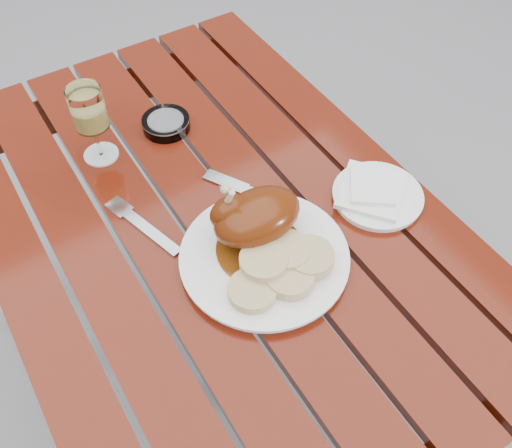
{
  "coord_description": "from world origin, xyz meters",
  "views": [
    {
      "loc": [
        -0.3,
        -0.63,
        1.59
      ],
      "look_at": [
        0.05,
        -0.08,
        0.78
      ],
      "focal_mm": 40.0,
      "sensor_mm": 36.0,
      "label": 1
    }
  ],
  "objects_px": {
    "table": "(221,315)",
    "dinner_plate": "(264,258)",
    "wine_glass": "(93,124)",
    "ashtray": "(166,124)",
    "side_plate": "(378,196)"
  },
  "relations": [
    {
      "from": "ashtray",
      "to": "wine_glass",
      "type": "bearing_deg",
      "value": -178.88
    },
    {
      "from": "side_plate",
      "to": "ashtray",
      "type": "bearing_deg",
      "value": 122.6
    },
    {
      "from": "table",
      "to": "dinner_plate",
      "type": "distance_m",
      "value": 0.41
    },
    {
      "from": "table",
      "to": "dinner_plate",
      "type": "height_order",
      "value": "dinner_plate"
    },
    {
      "from": "wine_glass",
      "to": "table",
      "type": "bearing_deg",
      "value": -67.2
    },
    {
      "from": "dinner_plate",
      "to": "side_plate",
      "type": "distance_m",
      "value": 0.27
    },
    {
      "from": "table",
      "to": "wine_glass",
      "type": "xyz_separation_m",
      "value": [
        -0.11,
        0.27,
        0.46
      ]
    },
    {
      "from": "dinner_plate",
      "to": "wine_glass",
      "type": "distance_m",
      "value": 0.44
    },
    {
      "from": "wine_glass",
      "to": "ashtray",
      "type": "distance_m",
      "value": 0.17
    },
    {
      "from": "side_plate",
      "to": "ashtray",
      "type": "xyz_separation_m",
      "value": [
        -0.26,
        0.4,
        0.01
      ]
    },
    {
      "from": "table",
      "to": "ashtray",
      "type": "bearing_deg",
      "value": 81.53
    },
    {
      "from": "table",
      "to": "dinner_plate",
      "type": "xyz_separation_m",
      "value": [
        0.03,
        -0.14,
        0.38
      ]
    },
    {
      "from": "table",
      "to": "dinner_plate",
      "type": "relative_size",
      "value": 3.95
    },
    {
      "from": "dinner_plate",
      "to": "ashtray",
      "type": "distance_m",
      "value": 0.41
    },
    {
      "from": "dinner_plate",
      "to": "table",
      "type": "bearing_deg",
      "value": 102.23
    }
  ]
}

